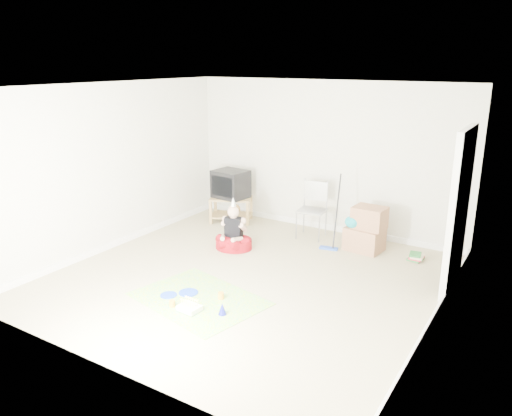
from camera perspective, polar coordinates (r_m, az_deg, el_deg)
The scene contains 16 objects.
ground at distance 7.01m, azimuth -1.03°, elevation -7.99°, with size 5.00×5.00×0.00m, color tan.
doorway_recess at distance 6.89m, azimuth 22.30°, elevation -0.61°, with size 0.02×0.90×2.05m, color black.
tv_stand at distance 9.30m, azimuth -2.87°, elevation 0.09°, with size 0.87×0.73×0.47m.
crt_tv at distance 9.18m, azimuth -2.91°, elevation 2.76°, with size 0.59×0.49×0.51m, color black.
folding_chair at distance 8.45m, azimuth 6.38°, elevation -0.30°, with size 0.49×0.47×0.98m.
cardboard_boxes at distance 8.06m, azimuth 12.43°, elevation -2.43°, with size 0.61×0.49×0.72m.
floor_mop at distance 8.01m, azimuth 8.38°, elevation -2.93°, with size 0.31×0.39×1.17m.
book_pile at distance 7.97m, azimuth 17.90°, elevation -5.33°, with size 0.23×0.28×0.11m.
seated_woman at distance 8.00m, azimuth -2.57°, elevation -3.37°, with size 0.71×0.71×0.85m.
party_mat at distance 6.48m, azimuth -6.56°, elevation -10.26°, with size 1.60×1.16×0.01m, color #FF357C.
birthday_cake at distance 6.19m, azimuth -7.60°, elevation -11.32°, with size 0.27×0.23×0.13m.
blue_plate_near at distance 6.63m, azimuth -7.72°, elevation -9.56°, with size 0.25×0.25×0.01m, color blue.
blue_plate_far at distance 6.60m, azimuth -9.96°, elevation -9.78°, with size 0.21×0.21×0.01m, color blue.
orange_cup_near at distance 6.43m, azimuth -4.04°, elevation -9.96°, with size 0.07×0.07×0.08m, color orange.
orange_cup_far at distance 6.31m, azimuth -9.55°, elevation -10.72°, with size 0.07×0.07×0.08m, color orange.
blue_party_hat at distance 6.05m, azimuth -3.88°, elevation -11.41°, with size 0.10×0.10×0.15m, color #1A20BB.
Camera 1 is at (3.45, -5.35, 2.92)m, focal length 35.00 mm.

